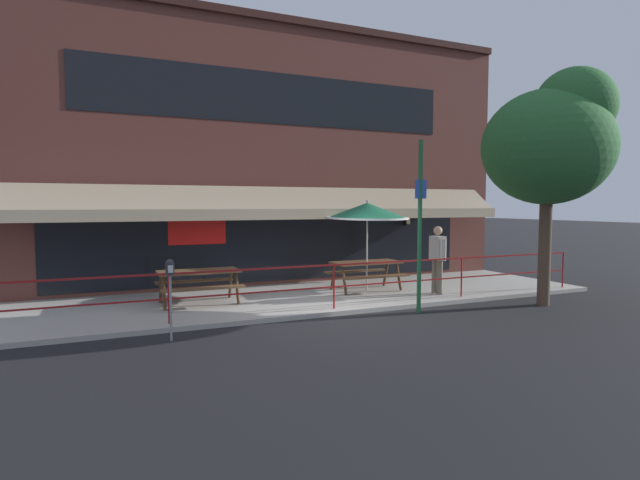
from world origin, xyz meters
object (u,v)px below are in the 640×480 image
(patio_umbrella_centre, at_px, (367,211))
(pedestrian_walking, at_px, (437,256))
(picnic_table_centre, at_px, (366,268))
(parking_meter_near, at_px, (170,275))
(picnic_table_left, at_px, (199,277))
(street_sign_pole, at_px, (420,225))
(street_tree_curbside, at_px, (553,140))

(patio_umbrella_centre, relative_size, pedestrian_walking, 1.39)
(picnic_table_centre, bearing_deg, parking_meter_near, -153.71)
(picnic_table_left, bearing_deg, patio_umbrella_centre, -0.27)
(picnic_table_left, height_order, street_sign_pole, street_sign_pole)
(picnic_table_left, relative_size, street_tree_curbside, 0.33)
(picnic_table_left, bearing_deg, street_sign_pole, -29.97)
(pedestrian_walking, bearing_deg, picnic_table_left, 169.07)
(street_sign_pole, bearing_deg, picnic_table_left, 150.03)
(picnic_table_left, bearing_deg, picnic_table_centre, 0.29)
(picnic_table_centre, height_order, patio_umbrella_centre, patio_umbrella_centre)
(picnic_table_centre, xyz_separation_m, parking_meter_near, (-5.28, -2.61, 0.44))
(pedestrian_walking, relative_size, street_sign_pole, 0.46)
(patio_umbrella_centre, distance_m, street_tree_curbside, 4.64)
(street_sign_pole, bearing_deg, pedestrian_walking, 41.97)
(pedestrian_walking, distance_m, street_sign_pole, 2.19)
(pedestrian_walking, distance_m, parking_meter_near, 6.86)
(parking_meter_near, relative_size, street_sign_pole, 0.38)
(picnic_table_centre, bearing_deg, pedestrian_walking, -38.55)
(parking_meter_near, xyz_separation_m, street_sign_pole, (5.20, 0.13, 0.77))
(patio_umbrella_centre, bearing_deg, parking_meter_near, -154.08)
(patio_umbrella_centre, relative_size, parking_meter_near, 1.67)
(patio_umbrella_centre, bearing_deg, street_tree_curbside, -42.64)
(picnic_table_left, distance_m, pedestrian_walking, 5.87)
(picnic_table_left, distance_m, street_sign_pole, 5.06)
(parking_meter_near, distance_m, street_sign_pole, 5.26)
(picnic_table_left, distance_m, patio_umbrella_centre, 4.58)
(street_sign_pole, xyz_separation_m, street_tree_curbside, (3.27, -0.51, 1.91))
(picnic_table_centre, distance_m, patio_umbrella_centre, 1.47)
(picnic_table_centre, height_order, parking_meter_near, parking_meter_near)
(street_sign_pole, height_order, street_tree_curbside, street_tree_curbside)
(patio_umbrella_centre, xyz_separation_m, street_sign_pole, (-0.07, -2.43, -0.26))
(street_sign_pole, relative_size, street_tree_curbside, 0.68)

